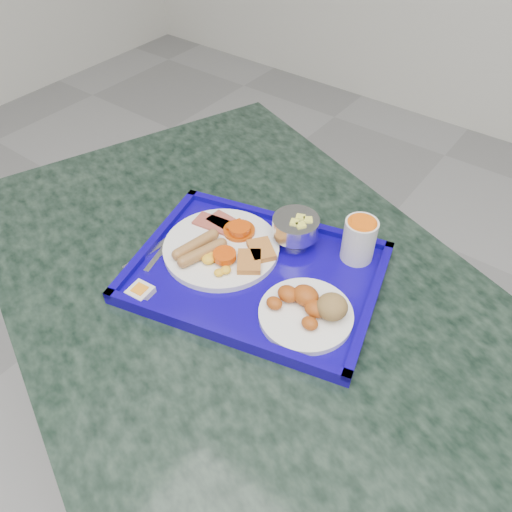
{
  "coord_description": "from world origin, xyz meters",
  "views": [
    {
      "loc": [
        -0.11,
        0.29,
        1.44
      ],
      "look_at": [
        -0.5,
        0.81,
        0.81
      ],
      "focal_mm": 35.0,
      "sensor_mm": 36.0,
      "label": 1
    }
  ],
  "objects": [
    {
      "name": "bread_plate",
      "position": [
        -0.36,
        0.78,
        0.78
      ],
      "size": [
        0.16,
        0.16,
        0.05
      ],
      "rotation": [
        0.0,
        0.0,
        -0.11
      ],
      "color": "white",
      "rests_on": "tray"
    },
    {
      "name": "table",
      "position": [
        -0.5,
        0.78,
        0.56
      ],
      "size": [
        1.41,
        1.18,
        0.75
      ],
      "rotation": [
        0.0,
        0.0,
        -0.37
      ],
      "color": "gray",
      "rests_on": "floor"
    },
    {
      "name": "jam_packet",
      "position": [
        -0.63,
        0.64,
        0.77
      ],
      "size": [
        0.04,
        0.04,
        0.02
      ],
      "rotation": [
        0.0,
        0.0,
        0.1
      ],
      "color": "silver",
      "rests_on": "tray"
    },
    {
      "name": "juice_cup",
      "position": [
        -0.37,
        0.96,
        0.81
      ],
      "size": [
        0.06,
        0.06,
        0.09
      ],
      "color": "silver",
      "rests_on": "tray"
    },
    {
      "name": "spoon",
      "position": [
        -0.66,
        0.82,
        0.77
      ],
      "size": [
        0.07,
        0.19,
        0.01
      ],
      "rotation": [
        0.0,
        0.0,
        0.26
      ],
      "color": "silver",
      "rests_on": "tray"
    },
    {
      "name": "fruit_bowl",
      "position": [
        -0.49,
        0.92,
        0.81
      ],
      "size": [
        0.09,
        0.09,
        0.06
      ],
      "color": "silver",
      "rests_on": "tray"
    },
    {
      "name": "main_plate",
      "position": [
        -0.58,
        0.81,
        0.78
      ],
      "size": [
        0.23,
        0.23,
        0.04
      ],
      "rotation": [
        0.0,
        0.0,
        -0.34
      ],
      "color": "white",
      "rests_on": "tray"
    },
    {
      "name": "tray",
      "position": [
        -0.5,
        0.81,
        0.76
      ],
      "size": [
        0.52,
        0.43,
        0.03
      ],
      "rotation": [
        0.0,
        0.0,
        0.25
      ],
      "color": "#0E038A",
      "rests_on": "table"
    },
    {
      "name": "knife",
      "position": [
        -0.69,
        0.76,
        0.77
      ],
      "size": [
        0.03,
        0.19,
        0.0
      ],
      "primitive_type": "cube",
      "rotation": [
        0.0,
        0.0,
        -0.07
      ],
      "color": "silver",
      "rests_on": "tray"
    }
  ]
}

